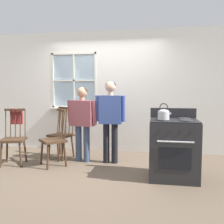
# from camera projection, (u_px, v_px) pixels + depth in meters

# --- Properties ---
(ground_plane) EXTENTS (16.00, 16.00, 0.00)m
(ground_plane) POSITION_uv_depth(u_px,v_px,m) (93.00, 169.00, 4.39)
(ground_plane) COLOR brown
(wall_back) EXTENTS (6.40, 0.16, 2.70)m
(wall_back) POSITION_uv_depth(u_px,v_px,m) (109.00, 92.00, 5.64)
(wall_back) COLOR silver
(wall_back) RESTS_ON ground_plane
(chair_by_window) EXTENTS (0.51, 0.49, 1.03)m
(chair_by_window) POSITION_uv_depth(u_px,v_px,m) (13.00, 139.00, 4.62)
(chair_by_window) COLOR #3D2819
(chair_by_window) RESTS_ON ground_plane
(chair_near_wall) EXTENTS (0.58, 0.58, 1.03)m
(chair_near_wall) POSITION_uv_depth(u_px,v_px,m) (54.00, 140.00, 4.55)
(chair_near_wall) COLOR #3D2819
(chair_near_wall) RESTS_ON ground_plane
(chair_center_cluster) EXTENTS (0.53, 0.52, 1.03)m
(chair_center_cluster) POSITION_uv_depth(u_px,v_px,m) (62.00, 135.00, 5.08)
(chair_center_cluster) COLOR #3D2819
(chair_center_cluster) RESTS_ON ground_plane
(person_elderly_left) EXTENTS (0.61, 0.29, 1.44)m
(person_elderly_left) POSITION_uv_depth(u_px,v_px,m) (82.00, 117.00, 4.78)
(person_elderly_left) COLOR #384766
(person_elderly_left) RESTS_ON ground_plane
(person_teen_center) EXTENTS (0.57, 0.23, 1.54)m
(person_teen_center) POSITION_uv_depth(u_px,v_px,m) (110.00, 114.00, 4.68)
(person_teen_center) COLOR black
(person_teen_center) RESTS_ON ground_plane
(stove) EXTENTS (0.74, 0.68, 1.08)m
(stove) POSITION_uv_depth(u_px,v_px,m) (173.00, 148.00, 3.89)
(stove) COLOR #232326
(stove) RESTS_ON ground_plane
(kettle) EXTENTS (0.21, 0.17, 0.25)m
(kettle) POSITION_uv_depth(u_px,v_px,m) (164.00, 114.00, 3.74)
(kettle) COLOR #B7B7BC
(kettle) RESTS_ON stove
(potted_plant) EXTENTS (0.15, 0.15, 0.27)m
(potted_plant) POSITION_uv_depth(u_px,v_px,m) (83.00, 105.00, 5.68)
(potted_plant) COLOR #935B3D
(potted_plant) RESTS_ON wall_back
(handbag) EXTENTS (0.24, 0.22, 0.31)m
(handbag) POSITION_uv_depth(u_px,v_px,m) (17.00, 117.00, 4.82)
(handbag) COLOR maroon
(handbag) RESTS_ON chair_by_window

